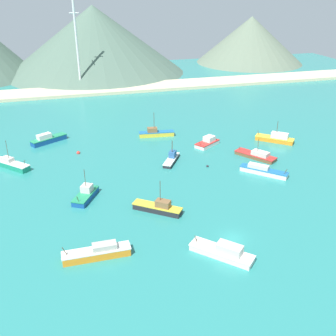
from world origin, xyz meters
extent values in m
cube|color=teal|center=(0.00, 30.00, -0.25)|extent=(260.00, 280.00, 0.50)
cube|color=#14478C|center=(-23.41, 20.64, 0.53)|extent=(6.00, 7.85, 1.06)
cube|color=#238C5B|center=(-23.41, 20.64, 1.16)|extent=(6.12, 8.00, 0.20)
cube|color=beige|center=(-22.96, 21.46, 1.99)|extent=(2.80, 2.82, 1.45)
cylinder|color=#4C3823|center=(-25.04, 17.70, 1.80)|extent=(0.41, 0.60, 1.44)
cylinder|color=#4C3823|center=(-23.16, 21.09, 4.58)|extent=(0.11, 0.11, 3.73)
cube|color=orange|center=(-23.26, 1.03, 0.63)|extent=(10.68, 2.32, 1.26)
cube|color=white|center=(-23.26, 1.03, 1.36)|extent=(10.90, 2.36, 0.20)
cube|color=#B2ADA3|center=(-21.93, 1.03, 1.92)|extent=(3.85, 1.72, 0.92)
cylinder|color=#4C3823|center=(-28.07, 1.01, 2.14)|extent=(0.72, 0.12, 1.70)
cube|color=#198466|center=(-39.04, 40.46, 0.62)|extent=(8.67, 8.82, 1.25)
cube|color=white|center=(-39.04, 40.46, 1.35)|extent=(8.84, 8.99, 0.20)
cube|color=beige|center=(-39.92, 41.36, 1.92)|extent=(3.23, 3.25, 0.95)
cylinder|color=#4C3823|center=(-35.89, 37.22, 2.12)|extent=(0.58, 0.59, 1.68)
cylinder|color=#4C3823|center=(-39.52, 40.95, 4.60)|extent=(0.11, 0.11, 4.41)
cube|color=orange|center=(29.77, 39.18, 0.54)|extent=(9.48, 8.69, 1.08)
cube|color=gold|center=(29.77, 39.18, 1.18)|extent=(9.67, 8.86, 0.20)
cube|color=silver|center=(30.73, 38.35, 1.99)|extent=(4.74, 4.48, 1.42)
cylinder|color=#4C3823|center=(26.30, 42.17, 1.83)|extent=(0.55, 0.50, 1.46)
cylinder|color=#4C3823|center=(30.05, 38.94, 4.36)|extent=(0.13, 0.13, 3.33)
cube|color=#232328|center=(-1.57, 33.54, 0.36)|extent=(6.01, 8.02, 0.72)
cube|color=white|center=(-1.57, 33.54, 0.82)|extent=(6.13, 8.18, 0.20)
cube|color=#28568C|center=(-1.02, 34.41, 1.67)|extent=(2.43, 2.68, 1.50)
cylinder|color=#4C3823|center=(-3.52, 30.39, 1.23)|extent=(0.34, 0.45, 0.99)
cylinder|color=#4C3823|center=(-1.26, 34.03, 3.93)|extent=(0.18, 0.18, 3.01)
cube|color=silver|center=(17.05, 21.36, 0.51)|extent=(9.20, 9.08, 1.03)
cube|color=#1E669E|center=(17.05, 21.36, 1.13)|extent=(9.39, 9.26, 0.20)
cube|color=beige|center=(16.09, 22.30, 1.65)|extent=(4.50, 4.46, 0.85)
cylinder|color=#4C3823|center=(20.51, 17.97, 1.75)|extent=(0.52, 0.51, 1.39)
cube|color=silver|center=(10.64, 41.18, 0.48)|extent=(7.68, 6.52, 0.95)
cube|color=red|center=(10.64, 41.18, 1.05)|extent=(7.84, 6.65, 0.20)
cube|color=silver|center=(11.39, 41.67, 1.82)|extent=(3.67, 3.51, 1.34)
cylinder|color=#4C3823|center=(7.95, 39.41, 1.62)|extent=(0.54, 0.41, 1.29)
cube|color=gold|center=(-0.73, 52.01, 0.58)|extent=(10.04, 3.25, 1.16)
cube|color=#1E669E|center=(-0.73, 52.01, 1.26)|extent=(10.24, 3.32, 0.20)
cube|color=brown|center=(-1.95, 52.15, 2.00)|extent=(2.91, 1.92, 1.26)
cylinder|color=#4C3823|center=(-1.41, 52.09, 4.86)|extent=(0.13, 0.13, 4.48)
cube|color=#232328|center=(-10.52, 12.06, 0.54)|extent=(8.93, 7.48, 1.07)
cube|color=gold|center=(-10.52, 12.06, 1.17)|extent=(9.10, 7.63, 0.20)
cube|color=brown|center=(-9.56, 11.35, 1.95)|extent=(3.21, 2.99, 1.34)
cylinder|color=#4C3823|center=(-10.01, 11.68, 4.65)|extent=(0.12, 0.12, 4.06)
cube|color=#14478C|center=(-30.52, 55.16, 0.64)|extent=(9.76, 7.07, 1.27)
cube|color=#238C5B|center=(-30.52, 55.16, 1.37)|extent=(9.96, 7.22, 0.20)
cube|color=silver|center=(-31.59, 54.53, 2.13)|extent=(4.17, 3.45, 1.31)
cube|color=silver|center=(-3.85, -3.89, 0.45)|extent=(9.17, 9.33, 0.90)
cube|color=white|center=(-3.85, -3.89, 1.00)|extent=(9.35, 9.52, 0.20)
cube|color=beige|center=(-2.96, -4.81, 1.82)|extent=(4.32, 4.36, 1.44)
cylinder|color=#4C3823|center=(-7.09, -0.55, 1.54)|extent=(0.47, 0.48, 1.23)
cube|color=brown|center=(19.57, 30.50, 0.38)|extent=(8.31, 10.22, 0.76)
cube|color=red|center=(19.57, 30.50, 0.86)|extent=(8.47, 10.42, 0.20)
cube|color=beige|center=(20.30, 29.44, 1.47)|extent=(4.22, 4.73, 1.03)
cylinder|color=#4C3823|center=(16.95, 34.34, 1.29)|extent=(0.37, 0.46, 1.04)
cylinder|color=#4C3823|center=(19.83, 30.13, 3.57)|extent=(0.11, 0.11, 3.16)
sphere|color=#232328|center=(5.99, 28.53, 0.11)|extent=(0.64, 0.64, 0.64)
sphere|color=red|center=(-23.28, 45.08, 0.17)|extent=(0.95, 0.95, 0.95)
cube|color=beige|center=(0.00, 108.56, 0.60)|extent=(247.00, 14.90, 1.20)
cone|color=#4C6656|center=(-7.58, 147.01, 15.43)|extent=(85.50, 85.50, 30.87)
cone|color=#60705B|center=(76.53, 151.24, 12.02)|extent=(57.35, 57.35, 24.03)
cylinder|color=silver|center=(-17.67, 112.22, 18.04)|extent=(0.87, 0.87, 36.07)
cylinder|color=silver|center=(-17.67, 112.22, 29.58)|extent=(3.61, 0.44, 0.44)
cylinder|color=silver|center=(-17.67, 112.22, 22.37)|extent=(0.44, 2.89, 0.44)
camera|label=1|loc=(-25.83, -51.00, 39.82)|focal=42.00mm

